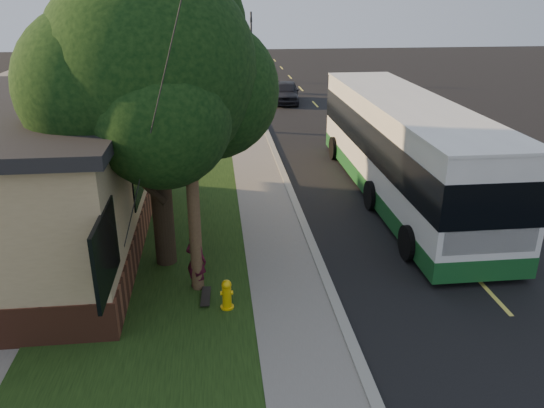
{
  "coord_description": "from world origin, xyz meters",
  "views": [
    {
      "loc": [
        -2.71,
        -10.8,
        7.07
      ],
      "look_at": [
        -1.21,
        2.9,
        1.5
      ],
      "focal_mm": 35.0,
      "sensor_mm": 36.0,
      "label": 1
    }
  ],
  "objects_px": {
    "leafy_tree": "(153,74)",
    "skateboarder": "(196,261)",
    "transit_bus": "(403,146)",
    "utility_pole": "(187,109)",
    "distant_car": "(286,92)",
    "bare_tree_far": "(209,64)",
    "fire_hydrant": "(227,294)",
    "bare_tree_near": "(199,89)",
    "traffic_signal": "(251,42)",
    "skateboard_main": "(206,296)"
  },
  "relations": [
    {
      "from": "leafy_tree",
      "to": "skateboarder",
      "type": "relative_size",
      "value": 5.2
    },
    {
      "from": "leafy_tree",
      "to": "transit_bus",
      "type": "bearing_deg",
      "value": 27.42
    },
    {
      "from": "skateboarder",
      "to": "leafy_tree",
      "type": "bearing_deg",
      "value": -32.88
    },
    {
      "from": "utility_pole",
      "to": "distant_car",
      "type": "xyz_separation_m",
      "value": [
        5.46,
        23.84,
        -3.92
      ]
    },
    {
      "from": "leafy_tree",
      "to": "bare_tree_far",
      "type": "xyz_separation_m",
      "value": [
        1.17,
        27.35,
        -3.16
      ]
    },
    {
      "from": "leafy_tree",
      "to": "distant_car",
      "type": "height_order",
      "value": "leafy_tree"
    },
    {
      "from": "fire_hydrant",
      "to": "bare_tree_near",
      "type": "distance_m",
      "value": 18.1
    },
    {
      "from": "utility_pole",
      "to": "distant_car",
      "type": "bearing_deg",
      "value": 77.1
    },
    {
      "from": "traffic_signal",
      "to": "skateboarder",
      "type": "xyz_separation_m",
      "value": [
        -3.82,
        -32.97,
        -2.34
      ]
    },
    {
      "from": "leafy_tree",
      "to": "traffic_signal",
      "type": "relative_size",
      "value": 1.42
    },
    {
      "from": "distant_car",
      "to": "skateboarder",
      "type": "bearing_deg",
      "value": -95.64
    },
    {
      "from": "bare_tree_far",
      "to": "leafy_tree",
      "type": "bearing_deg",
      "value": -92.45
    },
    {
      "from": "skateboarder",
      "to": "skateboard_main",
      "type": "bearing_deg",
      "value": 139.32
    },
    {
      "from": "fire_hydrant",
      "to": "leafy_tree",
      "type": "distance_m",
      "value": 5.65
    },
    {
      "from": "bare_tree_far",
      "to": "distant_car",
      "type": "xyz_separation_m",
      "value": [
        5.16,
        -5.17,
        -1.29
      ]
    },
    {
      "from": "bare_tree_far",
      "to": "transit_bus",
      "type": "height_order",
      "value": "bare_tree_far"
    },
    {
      "from": "fire_hydrant",
      "to": "skateboard_main",
      "type": "height_order",
      "value": "fire_hydrant"
    },
    {
      "from": "bare_tree_near",
      "to": "distant_car",
      "type": "xyz_separation_m",
      "value": [
        5.66,
        6.83,
        -1.44
      ]
    },
    {
      "from": "traffic_signal",
      "to": "skateboarder",
      "type": "bearing_deg",
      "value": -96.61
    },
    {
      "from": "skateboard_main",
      "to": "traffic_signal",
      "type": "bearing_deg",
      "value": 83.86
    },
    {
      "from": "fire_hydrant",
      "to": "bare_tree_near",
      "type": "relative_size",
      "value": 0.17
    },
    {
      "from": "traffic_signal",
      "to": "distant_car",
      "type": "height_order",
      "value": "traffic_signal"
    },
    {
      "from": "leafy_tree",
      "to": "skateboarder",
      "type": "xyz_separation_m",
      "value": [
        0.85,
        -1.62,
        -4.35
      ]
    },
    {
      "from": "skateboard_main",
      "to": "distant_car",
      "type": "distance_m",
      "value": 24.95
    },
    {
      "from": "leafy_tree",
      "to": "traffic_signal",
      "type": "xyz_separation_m",
      "value": [
        4.67,
        31.35,
        -2.0
      ]
    },
    {
      "from": "bare_tree_near",
      "to": "distant_car",
      "type": "distance_m",
      "value": 8.99
    },
    {
      "from": "bare_tree_near",
      "to": "skateboarder",
      "type": "height_order",
      "value": "bare_tree_near"
    },
    {
      "from": "bare_tree_far",
      "to": "transit_bus",
      "type": "distance_m",
      "value": 24.16
    },
    {
      "from": "bare_tree_far",
      "to": "skateboard_main",
      "type": "height_order",
      "value": "bare_tree_far"
    },
    {
      "from": "leafy_tree",
      "to": "transit_bus",
      "type": "relative_size",
      "value": 0.59
    },
    {
      "from": "fire_hydrant",
      "to": "skateboard_main",
      "type": "relative_size",
      "value": 0.83
    },
    {
      "from": "utility_pole",
      "to": "skateboarder",
      "type": "xyz_separation_m",
      "value": [
        -0.01,
        0.04,
        -3.81
      ]
    },
    {
      "from": "traffic_signal",
      "to": "distant_car",
      "type": "xyz_separation_m",
      "value": [
        1.66,
        -9.17,
        -2.45
      ]
    },
    {
      "from": "fire_hydrant",
      "to": "skateboarder",
      "type": "xyz_separation_m",
      "value": [
        -0.72,
        1.03,
        0.39
      ]
    },
    {
      "from": "bare_tree_far",
      "to": "utility_pole",
      "type": "bearing_deg",
      "value": -90.6
    },
    {
      "from": "fire_hydrant",
      "to": "utility_pole",
      "type": "height_order",
      "value": "utility_pole"
    },
    {
      "from": "bare_tree_near",
      "to": "transit_bus",
      "type": "xyz_separation_m",
      "value": [
        7.43,
        -11.15,
        -0.25
      ]
    },
    {
      "from": "bare_tree_far",
      "to": "traffic_signal",
      "type": "xyz_separation_m",
      "value": [
        3.5,
        4.0,
        1.16
      ]
    },
    {
      "from": "bare_tree_near",
      "to": "traffic_signal",
      "type": "height_order",
      "value": "traffic_signal"
    },
    {
      "from": "utility_pole",
      "to": "skateboard_main",
      "type": "bearing_deg",
      "value": -70.1
    },
    {
      "from": "leafy_tree",
      "to": "transit_bus",
      "type": "height_order",
      "value": "leafy_tree"
    },
    {
      "from": "utility_pole",
      "to": "distant_car",
      "type": "height_order",
      "value": "utility_pole"
    },
    {
      "from": "skateboarder",
      "to": "skateboard_main",
      "type": "distance_m",
      "value": 0.93
    },
    {
      "from": "traffic_signal",
      "to": "skateboard_main",
      "type": "xyz_separation_m",
      "value": [
        -3.61,
        -33.55,
        -3.03
      ]
    },
    {
      "from": "utility_pole",
      "to": "skateboard_main",
      "type": "height_order",
      "value": "utility_pole"
    },
    {
      "from": "bare_tree_far",
      "to": "transit_bus",
      "type": "bearing_deg",
      "value": -73.32
    },
    {
      "from": "skateboarder",
      "to": "distant_car",
      "type": "relative_size",
      "value": 0.36
    },
    {
      "from": "bare_tree_far",
      "to": "bare_tree_near",
      "type": "bearing_deg",
      "value": -92.39
    },
    {
      "from": "leafy_tree",
      "to": "bare_tree_near",
      "type": "xyz_separation_m",
      "value": [
        0.67,
        15.35,
        -3.02
      ]
    },
    {
      "from": "bare_tree_near",
      "to": "distant_car",
      "type": "bearing_deg",
      "value": 50.38
    }
  ]
}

